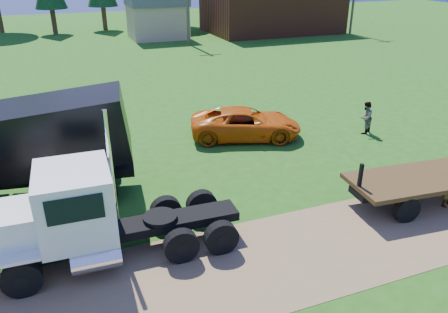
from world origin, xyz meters
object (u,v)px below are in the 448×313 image
object	(u,v)px
flatbed_trailer	(445,179)
white_semi_tractor	(81,216)
black_dump_truck	(12,146)
orange_pickup	(246,123)

from	to	relation	value
flatbed_trailer	white_semi_tractor	bearing A→B (deg)	-179.62
flatbed_trailer	black_dump_truck	bearing A→B (deg)	163.92
white_semi_tractor	flatbed_trailer	size ratio (longest dim) A/B	0.97
black_dump_truck	orange_pickup	world-z (taller)	black_dump_truck
black_dump_truck	flatbed_trailer	xyz separation A→B (m)	(14.41, -5.53, -1.34)
white_semi_tractor	black_dump_truck	size ratio (longest dim) A/B	0.79
black_dump_truck	orange_pickup	xyz separation A→B (m)	(10.12, 2.60, -1.40)
white_semi_tractor	black_dump_truck	bearing A→B (deg)	114.24
white_semi_tractor	black_dump_truck	xyz separation A→B (m)	(-1.88, 4.54, 0.66)
black_dump_truck	orange_pickup	size ratio (longest dim) A/B	1.71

